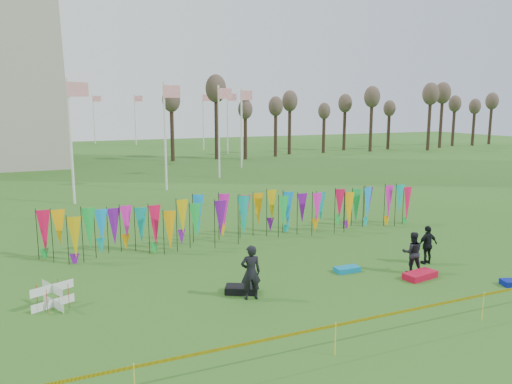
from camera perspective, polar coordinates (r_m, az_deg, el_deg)
name	(u,v)px	position (r m, az deg, el deg)	size (l,w,h in m)	color
ground	(343,303)	(16.82, 9.87, -12.37)	(160.00, 160.00, 0.00)	#2A5718
banner_row	(250,214)	(23.59, -0.64, -2.56)	(18.64, 0.64, 2.12)	black
caution_tape_near	(395,314)	(14.31, 15.64, -13.33)	(26.00, 0.02, 0.90)	yellow
tree_line	(362,106)	(69.98, 12.05, 9.59)	(53.92, 1.92, 7.84)	#36251B
box_kite	(53,296)	(17.30, -22.20, -10.93)	(0.72, 0.72, 0.80)	#B80D17
person_left	(251,272)	(16.58, -0.61, -9.16)	(0.67, 0.49, 1.84)	black
person_mid	(412,252)	(20.02, 17.44, -6.61)	(0.78, 0.48, 1.60)	black
person_right	(428,245)	(21.32, 19.02, -5.73)	(0.92, 0.52, 1.57)	black
kite_bag_turquoise	(347,269)	(19.73, 10.36, -8.68)	(0.96, 0.48, 0.19)	#0B7BAF
kite_bag_red	(420,275)	(19.68, 18.25, -9.01)	(1.32, 0.61, 0.24)	red
kite_bag_black	(241,289)	(17.36, -1.74, -11.06)	(1.05, 0.61, 0.24)	black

